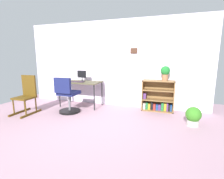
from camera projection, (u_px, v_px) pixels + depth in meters
name	position (u px, v px, depth m)	size (l,w,h in m)	color
ground_plane	(74.00, 136.00, 2.86)	(6.24, 6.24, 0.00)	#AC8696
wall_back	(112.00, 64.00, 4.65)	(5.20, 0.12, 2.36)	silver
desk	(81.00, 83.00, 4.58)	(1.13, 0.62, 0.70)	#4D4930
monitor	(82.00, 76.00, 4.58)	(0.26, 0.15, 0.30)	#262628
keyboard	(78.00, 82.00, 4.47)	(0.38, 0.12, 0.02)	#322031
office_chair	(68.00, 98.00, 4.01)	(0.52, 0.55, 0.89)	black
rocking_chair	(27.00, 94.00, 4.00)	(0.42, 0.64, 0.93)	#553B10
bookshelf_low	(158.00, 98.00, 4.22)	(0.79, 0.30, 0.79)	olive
potted_plant_on_shelf	(165.00, 72.00, 4.01)	(0.23, 0.23, 0.36)	#9E6642
potted_plant_floor	(193.00, 116.00, 3.26)	(0.30, 0.30, 0.38)	#B7B2A8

